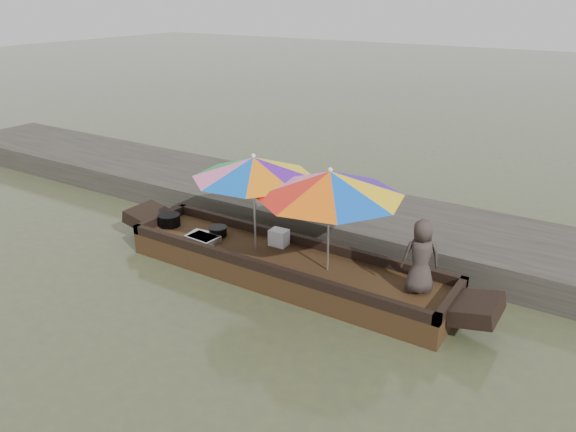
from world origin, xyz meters
The scene contains 11 objects.
water centered at (0.00, 0.00, 0.00)m, with size 80.00×80.00×0.00m, color #424732.
dock centered at (0.00, 2.20, 0.25)m, with size 22.00×2.20×0.50m, color #2D2B26.
boat_hull centered at (0.00, 0.00, 0.17)m, with size 5.22×1.20×0.35m, color #3B2713.
cooking_pot centered at (-2.36, -0.01, 0.45)m, with size 0.37×0.37×0.20m, color black.
tray_crayfish centered at (-1.44, -0.21, 0.39)m, with size 0.51×0.35×0.09m, color silver.
tray_scallop centered at (-1.52, -0.11, 0.38)m, with size 0.51×0.35×0.06m, color silver.
charcoal_grill centered at (-1.38, 0.11, 0.42)m, with size 0.29×0.29×0.14m, color black.
supply_bag centered at (-0.33, 0.34, 0.48)m, with size 0.28×0.22×0.26m, color silver.
vendor centered at (2.07, 0.11, 0.87)m, with size 0.51×0.33×1.04m, color #362C29.
umbrella_bow centered at (-0.54, 0.00, 1.12)m, with size 1.86×1.86×1.55m, color #5614A5, non-canonical shape.
umbrella_stern centered at (0.74, 0.00, 1.12)m, with size 2.09×2.09×1.55m, color yellow, non-canonical shape.
Camera 1 is at (4.18, -6.43, 4.12)m, focal length 35.00 mm.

